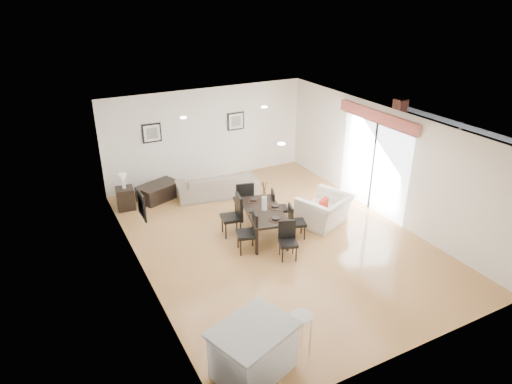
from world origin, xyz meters
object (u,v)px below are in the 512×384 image
dining_chair_enear (294,220)px  side_table (126,198)px  sofa (217,184)px  dining_chair_wnear (250,229)px  armchair (324,210)px  dining_chair_head (288,238)px  dining_chair_foot (244,198)px  dining_table (264,213)px  coffee_table (159,191)px  kitchen_island (253,350)px  dining_chair_efar (277,205)px  bar_stool (301,321)px  dining_chair_wfar (235,213)px

dining_chair_enear → side_table: size_ratio=1.43×
sofa → dining_chair_wnear: dining_chair_wnear is taller
armchair → dining_chair_head: (-1.52, -0.83, 0.09)m
dining_chair_foot → dining_table: bearing=104.3°
dining_chair_head → side_table: 4.63m
sofa → coffee_table: size_ratio=2.05×
kitchen_island → dining_chair_head: bearing=30.7°
dining_chair_wnear → kitchen_island: dining_chair_wnear is taller
dining_chair_enear → dining_chair_foot: dining_chair_foot is taller
dining_chair_efar → dining_table: bearing=148.9°
bar_stool → dining_chair_wnear: bearing=77.4°
dining_chair_foot → kitchen_island: size_ratio=0.69×
dining_chair_wfar → bar_stool: bearing=0.1°
kitchen_island → bar_stool: bearing=-19.3°
dining_chair_head → dining_chair_foot: dining_chair_foot is taller
dining_chair_enear → dining_chair_wfar: bearing=73.4°
dining_chair_enear → coffee_table: 4.06m
bar_stool → dining_chair_foot: bearing=74.6°
dining_chair_enear → coffee_table: size_ratio=0.77×
dining_chair_efar → dining_chair_foot: size_ratio=0.86×
side_table → coffee_table: bearing=11.0°
dining_chair_efar → kitchen_island: 4.72m
dining_chair_wfar → dining_chair_enear: dining_chair_wfar is taller
dining_chair_efar → bar_stool: bearing=177.2°
dining_chair_enear → kitchen_island: bearing=157.1°
dining_chair_efar → dining_chair_head: bearing=-178.9°
side_table → kitchen_island: size_ratio=0.41×
dining_table → dining_chair_wfar: dining_chair_wfar is taller
dining_chair_efar → dining_chair_foot: dining_chair_foot is taller
armchair → dining_chair_enear: 1.00m
dining_chair_wnear → dining_chair_foot: bearing=174.2°
dining_table → bar_stool: bearing=-95.9°
dining_chair_wnear → dining_chair_efar: dining_chair_wnear is taller
side_table → dining_chair_efar: bearing=-38.7°
armchair → coffee_table: armchair is taller
dining_chair_foot → kitchen_island: dining_chair_foot is taller
kitchen_island → dining_chair_wnear: bearing=44.6°
coffee_table → side_table: size_ratio=1.86×
dining_chair_wfar → dining_chair_enear: bearing=66.1°
armchair → dining_table: (-1.54, 0.17, 0.23)m
dining_chair_foot → side_table: dining_chair_foot is taller
dining_chair_enear → side_table: dining_chair_enear is taller
dining_chair_wnear → kitchen_island: 3.42m
side_table → dining_chair_enear: bearing=-46.8°
dining_chair_enear → dining_chair_efar: size_ratio=0.98×
dining_chair_wfar → dining_chair_enear: size_ratio=1.19×
dining_chair_efar → sofa: bearing=39.4°
dining_chair_wfar → dining_chair_head: dining_chair_wfar is taller
dining_table → bar_stool: 3.71m
dining_chair_wnear → dining_chair_head: size_ratio=1.13×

